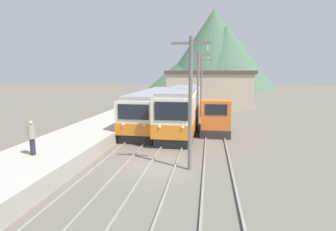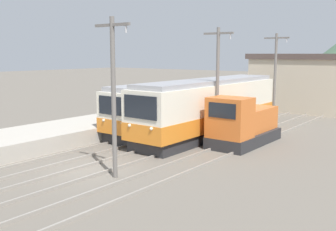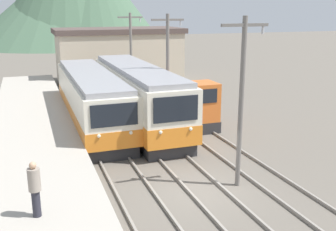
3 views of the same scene
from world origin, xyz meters
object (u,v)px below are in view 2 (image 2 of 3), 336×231
(commuter_train_left, at_px, (182,107))
(catenary_mast_near, at_px, (114,92))
(catenary_mast_mid, at_px, (218,81))
(catenary_mast_far, at_px, (275,75))
(shunting_locomotive, at_px, (242,125))
(commuter_train_center, at_px, (210,110))

(commuter_train_left, distance_m, catenary_mast_near, 12.06)
(catenary_mast_mid, relative_size, catenary_mast_far, 1.00)
(shunting_locomotive, distance_m, catenary_mast_mid, 3.04)
(commuter_train_center, height_order, shunting_locomotive, commuter_train_center)
(catenary_mast_near, height_order, catenary_mast_far, same)
(shunting_locomotive, xyz_separation_m, catenary_mast_near, (-1.49, -9.20, 2.60))
(commuter_train_left, bearing_deg, commuter_train_center, -14.16)
(catenary_mast_far, bearing_deg, commuter_train_center, -102.01)
(catenary_mast_near, height_order, catenary_mast_mid, same)
(commuter_train_center, xyz_separation_m, shunting_locomotive, (3.00, -1.14, -0.54))
(catenary_mast_near, bearing_deg, commuter_train_left, 111.30)
(commuter_train_center, relative_size, shunting_locomotive, 2.50)
(commuter_train_left, distance_m, commuter_train_center, 2.89)
(commuter_train_center, xyz_separation_m, catenary_mast_far, (1.51, 7.09, 2.06))
(commuter_train_left, bearing_deg, catenary_mast_near, -68.70)
(catenary_mast_near, bearing_deg, catenary_mast_mid, 90.00)
(commuter_train_left, xyz_separation_m, shunting_locomotive, (5.80, -1.85, -0.40))
(commuter_train_center, bearing_deg, shunting_locomotive, -20.82)
(commuter_train_center, distance_m, catenary_mast_mid, 3.03)
(catenary_mast_near, distance_m, catenary_mast_far, 17.43)
(shunting_locomotive, bearing_deg, commuter_train_center, 159.18)
(commuter_train_left, bearing_deg, catenary_mast_mid, -28.45)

